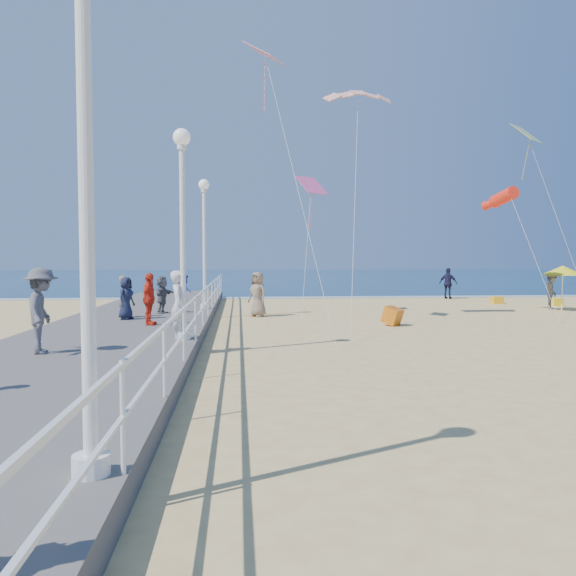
{
  "coord_description": "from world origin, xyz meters",
  "views": [
    {
      "loc": [
        -3.94,
        -14.39,
        2.46
      ],
      "look_at": [
        -2.5,
        2.0,
        1.6
      ],
      "focal_mm": 35.0,
      "sensor_mm": 36.0,
      "label": 1
    }
  ],
  "objects": [
    {
      "name": "lamp_post_mid",
      "position": [
        -5.35,
        0.0,
        3.66
      ],
      "size": [
        0.44,
        0.44,
        5.32
      ],
      "color": "white",
      "rests_on": "boardwalk"
    },
    {
      "name": "kite_parafoil",
      "position": [
        0.74,
        7.55,
        8.94
      ],
      "size": [
        2.68,
        0.94,
        0.65
      ],
      "primitive_type": null,
      "rotation": [
        0.44,
        0.0,
        0.0
      ],
      "color": "red"
    },
    {
      "name": "toddler_held",
      "position": [
        -5.32,
        0.23,
        1.65
      ],
      "size": [
        0.31,
        0.39,
        0.8
      ],
      "primitive_type": "imported",
      "rotation": [
        0.0,
        0.0,
        1.59
      ],
      "color": "blue",
      "rests_on": "boardwalk"
    },
    {
      "name": "kite_windsock",
      "position": [
        7.57,
        9.24,
        5.14
      ],
      "size": [
        0.96,
        2.42,
        1.03
      ],
      "primitive_type": "cylinder",
      "rotation": [
        1.36,
        0.0,
        0.17
      ],
      "color": "red"
    },
    {
      "name": "spectator_3",
      "position": [
        -6.71,
        3.26,
        1.21
      ],
      "size": [
        0.53,
        1.0,
        1.62
      ],
      "primitive_type": "imported",
      "rotation": [
        0.0,
        0.0,
        1.42
      ],
      "color": "red",
      "rests_on": "boardwalk"
    },
    {
      "name": "beach_walker_c",
      "position": [
        -3.15,
        9.37,
        0.95
      ],
      "size": [
        1.08,
        1.09,
        1.9
      ],
      "primitive_type": "imported",
      "rotation": [
        0.0,
        0.0,
        -0.82
      ],
      "color": "#87715D",
      "rests_on": "ground"
    },
    {
      "name": "kite_diamond_pink",
      "position": [
        -0.75,
        10.25,
        5.69
      ],
      "size": [
        1.54,
        1.48,
        0.84
      ],
      "primitive_type": "cube",
      "rotation": [
        0.73,
        0.0,
        0.63
      ],
      "color": "#D54E8D"
    },
    {
      "name": "woman_holding_toddler",
      "position": [
        -5.47,
        0.08,
        1.28
      ],
      "size": [
        0.43,
        0.65,
        1.76
      ],
      "primitive_type": "imported",
      "rotation": [
        0.0,
        0.0,
        1.59
      ],
      "color": "silver",
      "rests_on": "boardwalk"
    },
    {
      "name": "surf_line",
      "position": [
        0.0,
        20.5,
        0.03
      ],
      "size": [
        160.0,
        1.2,
        0.04
      ],
      "primitive_type": "cube",
      "color": "white",
      "rests_on": "ground"
    },
    {
      "name": "lamp_post_far",
      "position": [
        -5.35,
        9.0,
        3.66
      ],
      "size": [
        0.44,
        0.44,
        5.32
      ],
      "color": "white",
      "rests_on": "boardwalk"
    },
    {
      "name": "railing",
      "position": [
        -5.05,
        0.0,
        1.25
      ],
      "size": [
        0.05,
        42.0,
        0.55
      ],
      "color": "white",
      "rests_on": "boardwalk"
    },
    {
      "name": "kite_diamond_multi",
      "position": [
        9.61,
        11.28,
        8.35
      ],
      "size": [
        1.7,
        1.66,
        0.9
      ],
      "primitive_type": "cube",
      "rotation": [
        0.72,
        0.0,
        0.69
      ],
      "color": "#18A3D3"
    },
    {
      "name": "beach_walker_a",
      "position": [
        11.23,
        11.58,
        0.92
      ],
      "size": [
        1.3,
        1.35,
        1.85
      ],
      "primitive_type": "imported",
      "rotation": [
        0.0,
        0.0,
        0.86
      ],
      "color": "slate",
      "rests_on": "ground"
    },
    {
      "name": "beach_walker_b",
      "position": [
        8.87,
        18.98,
        0.95
      ],
      "size": [
        1.14,
        1.08,
        1.9
      ],
      "primitive_type": "imported",
      "rotation": [
        0.0,
        0.0,
        2.43
      ],
      "color": "#1B1938",
      "rests_on": "ground"
    },
    {
      "name": "kite_diamond_redwhite",
      "position": [
        -3.0,
        5.85,
        9.71
      ],
      "size": [
        1.59,
        1.65,
        0.65
      ],
      "primitive_type": "cube",
      "rotation": [
        0.53,
        0.0,
        1.04
      ],
      "color": "#EE1C4F"
    },
    {
      "name": "lamp_post_near",
      "position": [
        -5.35,
        -9.0,
        3.66
      ],
      "size": [
        0.44,
        0.44,
        5.32
      ],
      "color": "white",
      "rests_on": "boardwalk"
    },
    {
      "name": "ocean",
      "position": [
        0.0,
        65.0,
        0.01
      ],
      "size": [
        160.0,
        90.0,
        0.05
      ],
      "primitive_type": "cube",
      "color": "#0C2E4D",
      "rests_on": "ground"
    },
    {
      "name": "spectator_6",
      "position": [
        -7.95,
        5.64,
        1.13
      ],
      "size": [
        0.45,
        0.59,
        1.47
      ],
      "primitive_type": "imported",
      "rotation": [
        0.0,
        0.0,
        1.76
      ],
      "color": "#7C6A56",
      "rests_on": "boardwalk"
    },
    {
      "name": "ground",
      "position": [
        0.0,
        0.0,
        0.0
      ],
      "size": [
        160.0,
        160.0,
        0.0
      ],
      "primitive_type": "plane",
      "color": "#EAC97A",
      "rests_on": "ground"
    },
    {
      "name": "box_kite",
      "position": [
        1.67,
        5.68,
        0.3
      ],
      "size": [
        0.89,
        0.89,
        0.74
      ],
      "primitive_type": "cube",
      "rotation": [
        0.31,
        0.0,
        0.81
      ],
      "color": "#C4380B",
      "rests_on": "ground"
    },
    {
      "name": "beach_chair_left",
      "position": [
        10.09,
        15.0,
        0.2
      ],
      "size": [
        0.55,
        0.55,
        0.4
      ],
      "primitive_type": "cube",
      "color": "gold",
      "rests_on": "ground"
    },
    {
      "name": "beach_umbrella",
      "position": [
        11.27,
        10.77,
        1.91
      ],
      "size": [
        1.9,
        1.9,
        2.14
      ],
      "color": "white",
      "rests_on": "ground"
    },
    {
      "name": "beach_chair_right",
      "position": [
        12.52,
        13.37,
        0.2
      ],
      "size": [
        0.55,
        0.55,
        0.4
      ],
      "primitive_type": "cube",
      "color": "yellow",
      "rests_on": "ground"
    },
    {
      "name": "spectator_2",
      "position": [
        -8.21,
        -1.85,
        1.34
      ],
      "size": [
        0.89,
        1.31,
        1.88
      ],
      "primitive_type": "imported",
      "rotation": [
        0.0,
        0.0,
        1.74
      ],
      "color": "#535257",
      "rests_on": "boardwalk"
    },
    {
      "name": "boardwalk",
      "position": [
        -7.5,
        0.0,
        0.2
      ],
      "size": [
        5.0,
        44.0,
        0.4
      ],
      "primitive_type": "cube",
      "color": "slate",
      "rests_on": "ground"
    },
    {
      "name": "spectator_5",
      "position": [
        -6.82,
        7.02,
        1.11
      ],
      "size": [
        0.77,
        1.38,
        1.41
      ],
      "primitive_type": "imported",
      "rotation": [
        0.0,
        0.0,
        1.28
      ],
      "color": "#565559",
      "rests_on": "boardwalk"
    },
    {
      "name": "spectator_4",
      "position": [
        -7.75,
        4.98,
        1.12
      ],
      "size": [
        0.71,
        0.83,
        1.44
      ],
      "primitive_type": "imported",
      "rotation": [
        0.0,
        0.0,
        1.15
      ],
      "color": "#191F38",
      "rests_on": "boardwalk"
    }
  ]
}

